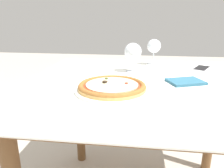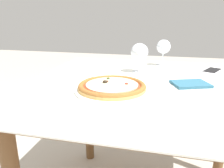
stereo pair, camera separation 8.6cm
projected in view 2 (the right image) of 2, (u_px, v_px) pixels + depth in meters
The scene contains 7 objects.
dining_table at pixel (150, 103), 1.00m from camera, with size 1.11×1.03×0.74m.
pizza_plate at pixel (112, 87), 0.86m from camera, with size 0.29×0.29×0.04m.
fork at pixel (90, 77), 1.05m from camera, with size 0.03×0.17×0.00m.
wine_glass_far_left at pixel (139, 53), 1.13m from camera, with size 0.09×0.09×0.15m.
wine_glass_far_right at pixel (163, 47), 1.28m from camera, with size 0.08×0.08×0.15m.
cell_phone at pixel (212, 71), 1.16m from camera, with size 0.13×0.16×0.01m.
napkin_folded at pixel (190, 84), 0.94m from camera, with size 0.18×0.16×0.01m.
Camera 2 is at (0.04, -0.94, 1.02)m, focal length 35.00 mm.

